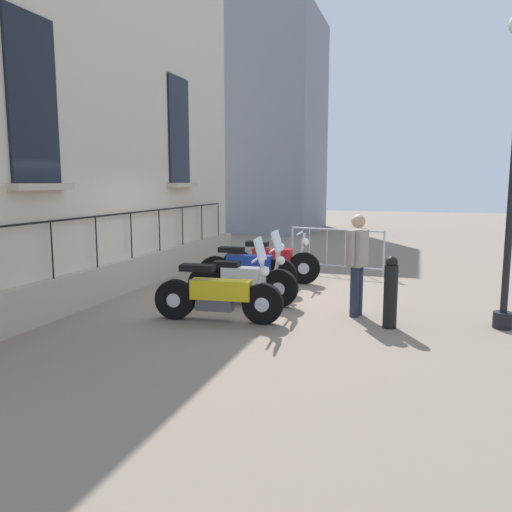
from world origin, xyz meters
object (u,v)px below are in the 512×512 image
motorcycle_yellow (219,295)px  pedestrian_standing (357,259)px  motorcycle_white (243,282)px  bollard (391,292)px  motorcycle_blue (247,270)px  crowd_barrier (336,249)px  motorcycle_red (271,262)px

motorcycle_yellow → pedestrian_standing: (1.97, 0.99, 0.50)m
motorcycle_white → bollard: motorcycle_white is taller
motorcycle_blue → crowd_barrier: 3.09m
motorcycle_red → bollard: size_ratio=2.00×
motorcycle_blue → bollard: (2.78, -1.67, 0.10)m
motorcycle_blue → crowd_barrier: size_ratio=0.86×
crowd_barrier → motorcycle_blue: bearing=-114.6°
pedestrian_standing → motorcycle_yellow: bearing=-153.4°
motorcycle_white → pedestrian_standing: 2.04m
motorcycle_white → motorcycle_red: size_ratio=0.93×
motorcycle_red → motorcycle_white: bearing=-87.2°
motorcycle_yellow → motorcycle_blue: (-0.26, 2.11, 0.02)m
motorcycle_yellow → bollard: motorcycle_yellow is taller
bollard → motorcycle_red: bearing=133.3°
motorcycle_yellow → bollard: size_ratio=1.90×
motorcycle_white → bollard: size_ratio=1.85×
motorcycle_white → motorcycle_blue: bearing=104.7°
crowd_barrier → pedestrian_standing: size_ratio=1.40×
crowd_barrier → motorcycle_yellow: bearing=-101.8°
pedestrian_standing → motorcycle_white: bearing=175.8°
motorcycle_red → crowd_barrier: 2.03m
motorcycle_red → bollard: bearing=-46.7°
crowd_barrier → bollard: 4.72m
motorcycle_blue → crowd_barrier: bearing=65.4°
motorcycle_blue → motorcycle_red: motorcycle_blue is taller
pedestrian_standing → bollard: bearing=-44.6°
motorcycle_red → motorcycle_blue: bearing=-97.9°
motorcycle_yellow → motorcycle_blue: size_ratio=1.03×
bollard → pedestrian_standing: (-0.56, 0.55, 0.38)m
motorcycle_blue → motorcycle_white: bearing=-75.3°
motorcycle_red → crowd_barrier: (1.13, 1.68, 0.12)m
motorcycle_white → pedestrian_standing: bearing=-4.2°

